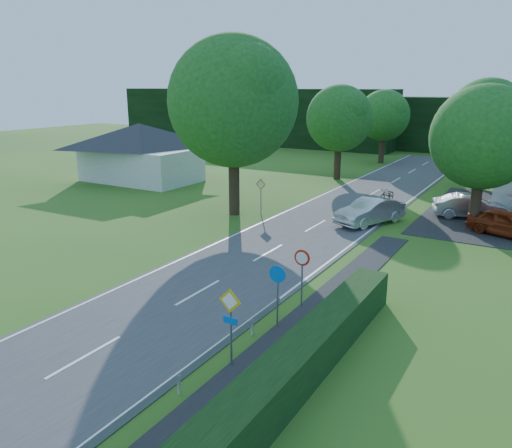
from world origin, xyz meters
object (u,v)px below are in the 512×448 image
Objects in this scene: streetlight at (478,152)px; parked_car_silver_a at (470,206)px; motorcycle at (387,195)px; parked_car_red at (507,223)px; moving_car at (370,211)px.

streetlight reaches higher than parked_car_silver_a.
motorcycle is at bearing 154.52° from streetlight.
motorcycle is at bearing 78.57° from parked_car_red.
moving_car is 7.77m from parked_car_red.
parked_car_red is (7.64, 1.43, -0.06)m from moving_car.
moving_car is 1.12× the size of parked_car_red.
parked_car_red is 4.16m from parked_car_silver_a.
parked_car_silver_a is (6.07, -1.98, 0.25)m from motorcycle.
parked_car_silver_a is at bearing 100.94° from streetlight.
parked_car_red reaches higher than motorcycle.
parked_car_red is at bearing -162.34° from parked_car_silver_a.
parked_car_red is at bearing 33.75° from moving_car.
moving_car is at bearing 121.19° from parked_car_red.
moving_car reaches higher than parked_car_red.
streetlight is at bearing 64.62° from parked_car_red.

